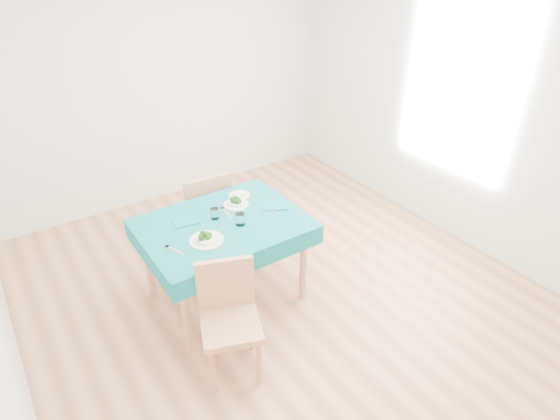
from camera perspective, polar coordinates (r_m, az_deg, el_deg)
room_shell at (r=3.42m, az=0.00°, el=7.16°), size 4.02×4.52×2.73m
table at (r=3.91m, az=-6.67°, el=-6.21°), size 1.26×0.96×0.76m
chair_near at (r=3.23m, az=-6.09°, el=-12.92°), size 0.53×0.55×1.00m
chair_far at (r=4.49m, az=-9.52°, el=1.49°), size 0.48×0.52×1.10m
bowl_near at (r=3.48m, az=-8.97°, el=-3.22°), size 0.26×0.26×0.08m
bowl_far at (r=3.90m, az=-5.39°, el=0.99°), size 0.21×0.21×0.06m
fork_near at (r=3.44m, az=-12.67°, el=-4.83°), size 0.09×0.19×0.00m
knife_near at (r=3.58m, az=-8.39°, el=-2.79°), size 0.02×0.21×0.00m
fork_far at (r=3.81m, az=-6.55°, el=-0.35°), size 0.04×0.20×0.00m
knife_far at (r=3.88m, az=-1.30°, el=0.43°), size 0.07×0.23×0.00m
napkin_near at (r=3.74m, az=-11.38°, el=-1.40°), size 0.21×0.17×0.01m
napkin_far at (r=3.88m, az=-0.52°, el=0.53°), size 0.25×0.23×0.01m
tumbler_center at (r=3.74m, az=-7.95°, el=-0.42°), size 0.07×0.07×0.09m
tumbler_side at (r=3.63m, az=-4.88°, el=-1.13°), size 0.08×0.08×0.10m
side_plate at (r=4.05m, az=-4.99°, el=1.80°), size 0.18×0.18×0.01m
bread_slice at (r=4.05m, az=-5.00°, el=1.94°), size 0.11×0.11×0.01m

